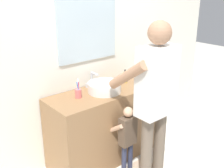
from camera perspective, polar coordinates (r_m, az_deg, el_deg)
The scene contains 9 objects.
ground_plane at distance 3.37m, azimuth 1.73°, elevation -16.82°, with size 14.00×14.00×0.00m, color silver.
back_wall at distance 3.25m, azimuth -5.44°, elevation 8.10°, with size 4.40×0.10×2.70m.
vanity_cabinet at distance 3.32m, azimuth -1.70°, elevation -8.46°, with size 1.32×0.54×0.87m, color olive.
sink_basin at distance 3.11m, azimuth -1.56°, elevation -0.64°, with size 0.38×0.38×0.11m.
faucet at distance 3.27m, azimuth -4.06°, elevation 0.83°, with size 0.18×0.14×0.18m.
toothbrush_cup at distance 2.97m, azimuth -6.96°, elevation -1.83°, with size 0.07×0.07×0.21m.
soap_bottle at distance 3.40m, azimuth 2.68°, elevation 1.39°, with size 0.06×0.06×0.17m.
child_toddler at distance 3.04m, azimuth 3.14°, elevation -10.37°, with size 0.25×0.25×0.81m.
adult_parent at distance 2.73m, azimuth 8.83°, elevation -1.49°, with size 0.53×0.56×1.71m.
Camera 1 is at (-1.82, -1.98, 2.03)m, focal length 44.42 mm.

